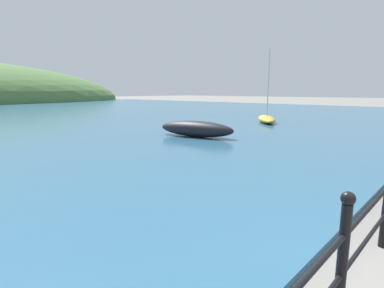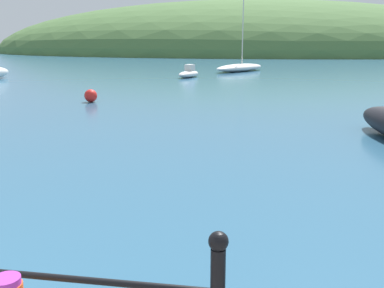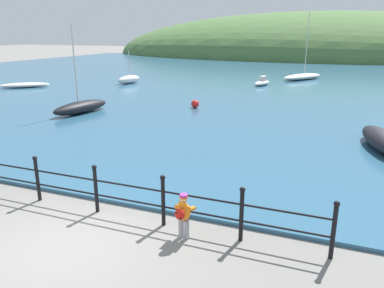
{
  "view_description": "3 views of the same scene",
  "coord_description": "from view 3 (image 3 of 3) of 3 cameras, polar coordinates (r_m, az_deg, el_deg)",
  "views": [
    {
      "loc": [
        -2.85,
        0.84,
        2.02
      ],
      "look_at": [
        2.41,
        5.75,
        0.75
      ],
      "focal_mm": 28.0,
      "sensor_mm": 36.0,
      "label": 1
    },
    {
      "loc": [
        3.54,
        -0.89,
        2.29
      ],
      "look_at": [
        2.58,
        4.96,
        0.89
      ],
      "focal_mm": 42.0,
      "sensor_mm": 36.0,
      "label": 2
    },
    {
      "loc": [
        4.9,
        -5.32,
        4.18
      ],
      "look_at": [
        1.2,
        4.07,
        1.16
      ],
      "focal_mm": 35.0,
      "sensor_mm": 36.0,
      "label": 3
    }
  ],
  "objects": [
    {
      "name": "boat_green_fishing",
      "position": [
        15.23,
        26.89,
        0.59
      ],
      "size": [
        1.68,
        3.58,
        0.67
      ],
      "color": "black",
      "rests_on": "water"
    },
    {
      "name": "child_in_coat",
      "position": [
        7.87,
        -1.33,
        -10.36
      ],
      "size": [
        0.39,
        0.53,
        1.0
      ],
      "color": "#99999E",
      "rests_on": "ground"
    },
    {
      "name": "boat_red_dinghy",
      "position": [
        20.57,
        -16.57,
        5.47
      ],
      "size": [
        1.53,
        3.64,
        4.5
      ],
      "color": "black",
      "rests_on": "water"
    },
    {
      "name": "boat_far_left",
      "position": [
        35.59,
        16.49,
        9.86
      ],
      "size": [
        3.68,
        4.78,
        5.79
      ],
      "color": "silver",
      "rests_on": "water"
    },
    {
      "name": "boat_blue_hull",
      "position": [
        31.85,
        -24.17,
        8.2
      ],
      "size": [
        3.48,
        3.14,
        0.37
      ],
      "color": "silver",
      "rests_on": "water"
    },
    {
      "name": "iron_railing",
      "position": [
        9.25,
        -14.46,
        -6.38
      ],
      "size": [
        10.79,
        0.12,
        1.21
      ],
      "color": "black",
      "rests_on": "ground"
    },
    {
      "name": "ground_plane",
      "position": [
        8.35,
        -18.81,
        -14.36
      ],
      "size": [
        200.0,
        200.0,
        0.0
      ],
      "primitive_type": "plane",
      "color": "slate"
    },
    {
      "name": "far_hillside",
      "position": [
        76.26,
        18.24,
        12.72
      ],
      "size": [
        79.8,
        43.89,
        15.83
      ],
      "color": "#476B38",
      "rests_on": "ground"
    },
    {
      "name": "mooring_buoy",
      "position": [
        21.1,
        0.48,
        6.13
      ],
      "size": [
        0.45,
        0.45,
        0.45
      ],
      "primitive_type": "sphere",
      "color": "red",
      "rests_on": "water"
    },
    {
      "name": "boat_twin_mast",
      "position": [
        30.79,
        10.65,
        9.21
      ],
      "size": [
        1.28,
        2.21,
        0.73
      ],
      "color": "silver",
      "rests_on": "water"
    },
    {
      "name": "boat_white_sailboat",
      "position": [
        31.91,
        -9.61,
        9.7
      ],
      "size": [
        1.32,
        2.64,
        2.68
      ],
      "color": "silver",
      "rests_on": "water"
    },
    {
      "name": "water",
      "position": [
        37.87,
        14.14,
        9.91
      ],
      "size": [
        80.0,
        60.0,
        0.1
      ],
      "primitive_type": "cube",
      "color": "#2D5B7A",
      "rests_on": "ground"
    }
  ]
}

